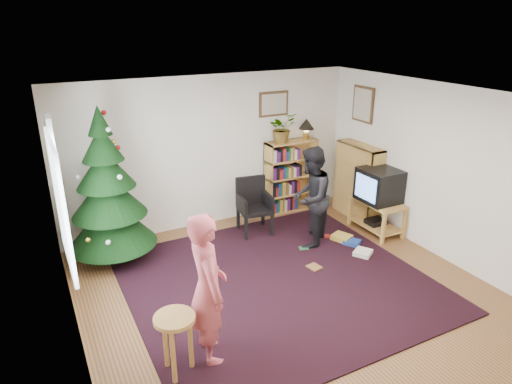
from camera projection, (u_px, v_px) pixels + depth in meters
name	position (u px, v px, depth m)	size (l,w,h in m)	color
floor	(288.00, 293.00, 5.88)	(5.00, 5.00, 0.00)	brown
ceiling	(294.00, 98.00, 4.98)	(5.00, 5.00, 0.00)	white
wall_back	(212.00, 152.00, 7.50)	(5.00, 0.02, 2.50)	silver
wall_front	(468.00, 319.00, 3.36)	(5.00, 0.02, 2.50)	silver
wall_left	(68.00, 250.00, 4.36)	(0.02, 5.00, 2.50)	silver
wall_right	(441.00, 173.00, 6.50)	(0.02, 5.00, 2.50)	silver
rug	(277.00, 281.00, 6.12)	(3.80, 3.60, 0.02)	black
window_pane	(60.00, 204.00, 4.78)	(0.04, 1.20, 1.40)	silver
curtain	(58.00, 183.00, 5.37)	(0.06, 0.35, 1.60)	silver
picture_back	(274.00, 104.00, 7.72)	(0.55, 0.03, 0.42)	#4C3319
picture_right	(363.00, 104.00, 7.69)	(0.03, 0.50, 0.60)	#4C3319
christmas_tree	(108.00, 199.00, 6.40)	(1.25, 1.25, 2.26)	#3F2816
bookshelf_back	(291.00, 175.00, 8.20)	(0.95, 0.30, 1.30)	#B99442
bookshelf_right	(358.00, 180.00, 7.94)	(0.30, 0.95, 1.30)	#B99442
tv_stand	(376.00, 213.00, 7.46)	(0.49, 0.88, 0.55)	#B99442
crt_tv	(379.00, 185.00, 7.28)	(0.56, 0.61, 0.53)	black
armchair	(252.00, 203.00, 7.44)	(0.57, 0.57, 0.91)	black
stool	(175.00, 330.00, 4.38)	(0.40, 0.40, 0.67)	#B99442
person_standing	(208.00, 288.00, 4.52)	(0.59, 0.39, 1.62)	#B94A54
person_by_chair	(310.00, 198.00, 6.86)	(0.76, 0.59, 1.57)	black
potted_plant	(282.00, 128.00, 7.79)	(0.46, 0.40, 0.51)	gray
table_lamp	(306.00, 125.00, 8.01)	(0.27, 0.27, 0.37)	#A57F33
floor_clutter	(333.00, 247.00, 6.98)	(1.13, 0.95, 0.08)	#A51E19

